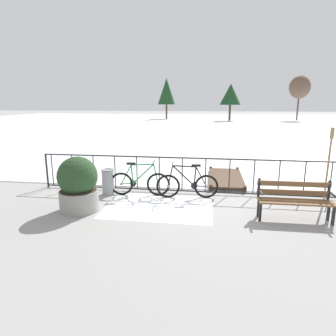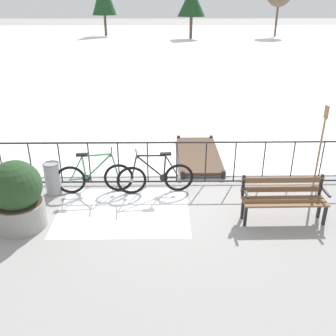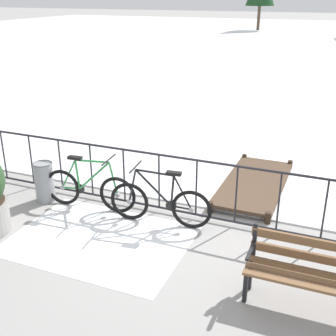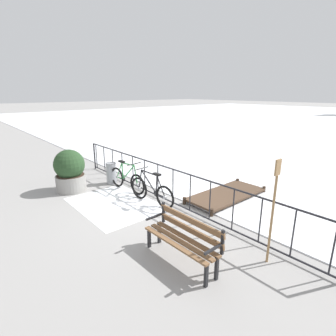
% 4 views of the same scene
% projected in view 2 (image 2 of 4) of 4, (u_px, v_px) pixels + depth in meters
% --- Properties ---
extents(ground_plane, '(160.00, 160.00, 0.00)m').
position_uv_depth(ground_plane, '(162.00, 184.00, 8.73)').
color(ground_plane, gray).
extents(frozen_pond, '(80.00, 56.00, 0.03)m').
position_uv_depth(frozen_pond, '(162.00, 45.00, 34.56)').
color(frozen_pond, white).
rests_on(frozen_pond, ground).
extents(snow_patch, '(2.67, 1.96, 0.01)m').
position_uv_depth(snow_patch, '(123.00, 211.00, 7.63)').
color(snow_patch, white).
rests_on(snow_patch, ground).
extents(railing_fence, '(9.06, 0.06, 1.07)m').
position_uv_depth(railing_fence, '(162.00, 163.00, 8.50)').
color(railing_fence, '#232328').
rests_on(railing_fence, ground).
extents(bicycle_near_railing, '(1.71, 0.52, 0.97)m').
position_uv_depth(bicycle_near_railing, '(95.00, 177.00, 8.24)').
color(bicycle_near_railing, black).
rests_on(bicycle_near_railing, ground).
extents(bicycle_second, '(1.71, 0.52, 0.97)m').
position_uv_depth(bicycle_second, '(155.00, 177.00, 8.23)').
color(bicycle_second, black).
rests_on(bicycle_second, ground).
extents(park_bench, '(1.60, 0.49, 0.89)m').
position_uv_depth(park_bench, '(283.00, 196.00, 7.17)').
color(park_bench, brown).
rests_on(park_bench, ground).
extents(planter_with_shrub, '(0.95, 0.95, 1.34)m').
position_uv_depth(planter_with_shrub, '(17.00, 196.00, 6.87)').
color(planter_with_shrub, gray).
rests_on(planter_with_shrub, ground).
extents(trash_bin, '(0.35, 0.35, 0.73)m').
position_uv_depth(trash_bin, '(53.00, 178.00, 8.19)').
color(trash_bin, gray).
rests_on(trash_bin, ground).
extents(oar_upright, '(0.04, 0.16, 1.98)m').
position_uv_depth(oar_upright, '(321.00, 144.00, 7.97)').
color(oar_upright, '#937047').
rests_on(oar_upright, ground).
extents(wooden_dock, '(1.10, 2.63, 0.20)m').
position_uv_depth(wooden_dock, '(198.00, 154.00, 10.12)').
color(wooden_dock, '#4C3828').
rests_on(wooden_dock, ground).
extents(tree_far_west, '(2.93, 2.93, 5.13)m').
position_uv_depth(tree_far_west, '(192.00, 2.00, 38.74)').
color(tree_far_west, brown).
rests_on(tree_far_west, ground).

